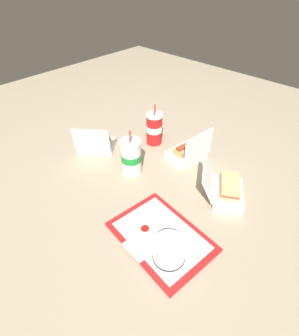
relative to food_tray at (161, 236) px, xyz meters
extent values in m
plane|color=gray|center=(-0.30, 0.18, -0.01)|extent=(3.20, 3.20, 0.00)
cube|color=red|center=(0.00, 0.00, 0.00)|extent=(0.40, 0.30, 0.01)
cube|color=white|center=(0.00, 0.00, 0.01)|extent=(0.35, 0.26, 0.00)
cylinder|color=black|center=(0.08, -0.05, 0.01)|extent=(0.11, 0.11, 0.01)
cylinder|color=#BC7084|center=(0.08, -0.05, 0.04)|extent=(0.09, 0.09, 0.05)
cylinder|color=silver|center=(0.08, -0.05, 0.05)|extent=(0.11, 0.11, 0.07)
cylinder|color=white|center=(-0.05, -0.03, 0.02)|extent=(0.04, 0.04, 0.02)
cylinder|color=#9E140F|center=(-0.05, -0.03, 0.03)|extent=(0.03, 0.03, 0.01)
cube|color=white|center=(-0.02, -0.08, 0.01)|extent=(0.11, 0.11, 0.00)
cube|color=white|center=(-0.05, 0.06, 0.01)|extent=(0.10, 0.07, 0.00)
cube|color=white|center=(-0.63, 0.20, 0.01)|extent=(0.22, 0.21, 0.04)
cube|color=white|center=(-0.59, 0.14, 0.10)|extent=(0.16, 0.13, 0.12)
cube|color=tan|center=(-0.63, 0.20, 0.05)|extent=(0.15, 0.13, 0.03)
cylinder|color=#9E4728|center=(-0.63, 0.20, 0.07)|extent=(0.12, 0.11, 0.03)
cylinder|color=yellow|center=(-0.63, 0.20, 0.08)|extent=(0.10, 0.08, 0.01)
cube|color=white|center=(-0.23, 0.46, 0.01)|extent=(0.16, 0.20, 0.04)
cube|color=white|center=(-0.16, 0.45, 0.10)|extent=(0.03, 0.18, 0.14)
cube|color=tan|center=(-0.23, 0.46, 0.05)|extent=(0.08, 0.15, 0.03)
cylinder|color=brown|center=(-0.23, 0.46, 0.07)|extent=(0.04, 0.14, 0.03)
cylinder|color=yellow|center=(-0.23, 0.46, 0.08)|extent=(0.02, 0.12, 0.01)
cube|color=white|center=(0.07, 0.36, 0.01)|extent=(0.21, 0.23, 0.04)
cube|color=white|center=(-0.01, 0.31, 0.09)|extent=(0.15, 0.20, 0.11)
cube|color=#DBB770|center=(0.07, 0.36, 0.04)|extent=(0.13, 0.15, 0.02)
cube|color=#D64C38|center=(0.07, 0.36, 0.06)|extent=(0.14, 0.16, 0.01)
cube|color=#DBB770|center=(0.07, 0.36, 0.08)|extent=(0.13, 0.15, 0.02)
cylinder|color=white|center=(-0.36, 0.19, 0.08)|extent=(0.09, 0.09, 0.17)
cylinder|color=#198C33|center=(-0.36, 0.19, 0.08)|extent=(0.10, 0.10, 0.04)
cylinder|color=white|center=(-0.36, 0.19, 0.16)|extent=(0.10, 0.10, 0.01)
cylinder|color=red|center=(-0.35, 0.19, 0.20)|extent=(0.01, 0.01, 0.06)
cylinder|color=red|center=(-0.45, 0.45, 0.08)|extent=(0.08, 0.08, 0.16)
cylinder|color=white|center=(-0.45, 0.45, 0.09)|extent=(0.09, 0.09, 0.04)
cylinder|color=white|center=(-0.45, 0.45, 0.16)|extent=(0.09, 0.09, 0.01)
cylinder|color=red|center=(-0.44, 0.45, 0.20)|extent=(0.01, 0.01, 0.06)
camera|label=1|loc=(0.37, -0.46, 0.82)|focal=28.00mm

